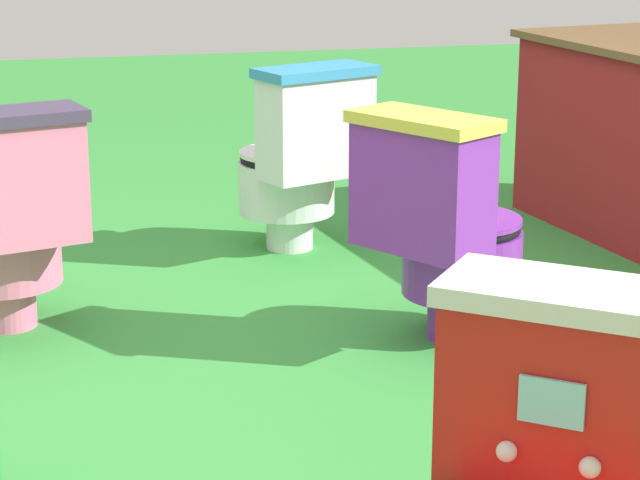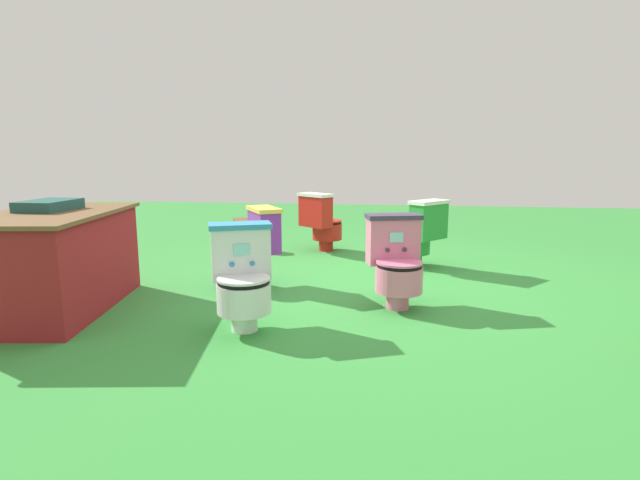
% 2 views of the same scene
% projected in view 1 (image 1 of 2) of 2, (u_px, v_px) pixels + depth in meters
% --- Properties ---
extents(ground, '(14.00, 14.00, 0.00)m').
position_uv_depth(ground, '(146.00, 401.00, 3.40)').
color(ground, green).
extents(toilet_pink, '(0.58, 0.51, 0.73)m').
position_uv_depth(toilet_pink, '(7.00, 219.00, 3.82)').
color(toilet_pink, pink).
rests_on(toilet_pink, ground).
extents(toilet_white, '(0.60, 0.55, 0.73)m').
position_uv_depth(toilet_white, '(299.00, 158.00, 4.67)').
color(toilet_white, white).
rests_on(toilet_white, ground).
extents(toilet_purple, '(0.60, 0.63, 0.73)m').
position_uv_depth(toilet_purple, '(444.00, 227.00, 3.74)').
color(toilet_purple, purple).
rests_on(toilet_purple, ground).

